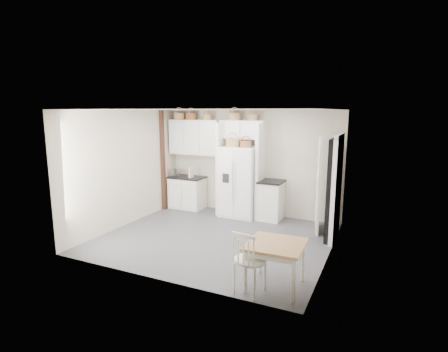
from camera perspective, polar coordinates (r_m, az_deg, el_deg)
The scene contains 29 objects.
floor at distance 7.31m, azimuth -1.37°, elevation -10.04°, with size 4.50×4.50×0.00m, color #504F56.
ceiling at distance 6.84m, azimuth -1.47°, elevation 10.79°, with size 4.50×4.50×0.00m, color white.
wall_back at distance 8.77m, azimuth 4.42°, elevation 2.19°, with size 4.50×4.50×0.00m, color #B3ADA4.
wall_left at distance 8.20m, azimuth -15.64°, elevation 1.24°, with size 4.00×4.00×0.00m, color #B3ADA4.
wall_right at distance 6.31m, azimuth 17.22°, elevation -1.56°, with size 4.00×4.00×0.00m, color #B3ADA4.
refrigerator at distance 8.58m, azimuth 2.60°, elevation -0.94°, with size 0.89×0.72×1.73m, color white.
base_cab_left at distance 9.40m, azimuth -6.02°, elevation -2.79°, with size 0.89×0.56×0.82m, color white.
base_cab_right at distance 8.46m, azimuth 7.72°, elevation -4.05°, with size 0.52×0.62×0.91m, color white.
dining_table at distance 5.36m, azimuth 8.38°, elevation -14.17°, with size 0.81×0.81×0.68m, color #A37238.
windsor_chair at distance 5.12m, azimuth 4.27°, elevation -13.57°, with size 0.47×0.43×0.97m, color white.
counter_left at distance 9.31m, azimuth -6.07°, elevation -0.22°, with size 0.92×0.60×0.04m, color black.
counter_right at distance 8.35m, azimuth 7.80°, elevation -0.90°, with size 0.56×0.66×0.04m, color black.
toaster at distance 9.43m, azimuth -8.04°, elevation 0.57°, with size 0.27×0.16×0.19m, color silver.
cookbook_red at distance 9.15m, azimuth -5.54°, elevation 0.40°, with size 0.03×0.14×0.22m, color maroon.
cookbook_cream at distance 9.13m, azimuth -5.39°, elevation 0.53°, with size 0.04×0.17×0.26m, color beige.
basket_upper_a at distance 9.41m, azimuth -7.30°, elevation 9.65°, with size 0.31×0.31×0.18m, color olive.
basket_upper_b at distance 9.22m, azimuth -5.37°, elevation 9.66°, with size 0.29×0.29×0.17m, color brown.
basket_upper_c at distance 8.99m, azimuth -2.71°, elevation 9.57°, with size 0.24×0.24×0.14m, color olive.
basket_bridge_a at distance 8.67m, azimuth 1.72°, elevation 9.66°, with size 0.31×0.31×0.18m, color olive.
basket_bridge_b at distance 8.49m, azimuth 4.77°, elevation 9.49°, with size 0.24×0.24×0.14m, color olive.
basket_fridge_a at distance 8.41m, azimuth 1.41°, elevation 5.41°, with size 0.34×0.34×0.18m, color olive.
basket_fridge_b at distance 8.28m, azimuth 3.56°, elevation 5.21°, with size 0.27×0.27×0.15m, color brown.
upper_cabinet at distance 9.19m, azimuth -4.74°, elevation 6.32°, with size 1.40×0.34×0.90m, color white.
bridge_cabinet at distance 8.59m, azimuth 3.15°, elevation 7.56°, with size 1.12×0.34×0.45m, color white.
fridge_panel_left at distance 8.78m, azimuth -0.32°, elevation 1.23°, with size 0.08×0.60×2.30m, color white.
fridge_panel_right at distance 8.40m, azimuth 5.98°, elevation 0.75°, with size 0.08×0.60×2.30m, color white.
trim_post at distance 9.22m, azimuth -9.95°, elevation 2.47°, with size 0.09×0.09×2.60m, color black.
doorway_void at distance 7.34m, azimuth 17.51°, elevation -2.10°, with size 0.18×0.85×2.05m, color black.
door_slab at distance 7.72m, azimuth 15.20°, elevation -1.38°, with size 0.80×0.04×2.05m, color white.
Camera 1 is at (3.06, -6.12, 2.57)m, focal length 28.00 mm.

